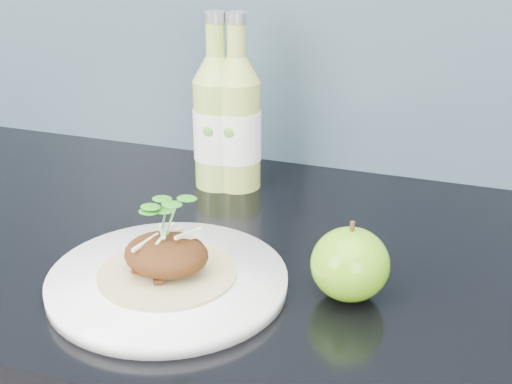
% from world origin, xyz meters
% --- Properties ---
extents(dinner_plate, '(0.29, 0.29, 0.02)m').
position_xyz_m(dinner_plate, '(-0.01, 1.57, 0.91)').
color(dinner_plate, white).
rests_on(dinner_plate, kitchen_counter).
extents(pork_taco, '(0.15, 0.15, 0.10)m').
position_xyz_m(pork_taco, '(-0.01, 1.57, 0.94)').
color(pork_taco, tan).
rests_on(pork_taco, dinner_plate).
extents(green_apple, '(0.10, 0.10, 0.09)m').
position_xyz_m(green_apple, '(0.18, 1.62, 0.94)').
color(green_apple, '#499410').
rests_on(green_apple, kitchen_counter).
extents(cider_bottle_left, '(0.08, 0.08, 0.25)m').
position_xyz_m(cider_bottle_left, '(-0.07, 1.86, 0.99)').
color(cider_bottle_left, '#9DBF4F').
rests_on(cider_bottle_left, kitchen_counter).
extents(cider_bottle_right, '(0.08, 0.08, 0.25)m').
position_xyz_m(cider_bottle_right, '(-0.04, 1.86, 0.99)').
color(cider_bottle_right, '#A6BD4E').
rests_on(cider_bottle_right, kitchen_counter).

